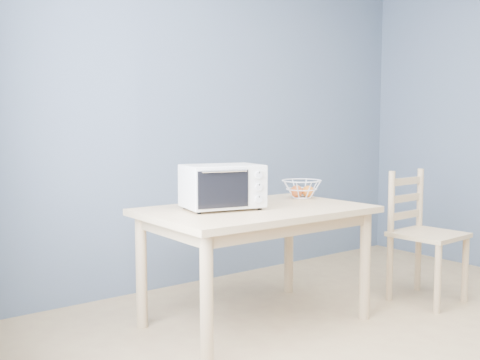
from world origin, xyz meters
TOP-DOWN VIEW (x-y plane):
  - dining_table at (-0.52, 1.21)m, footprint 1.40×0.90m
  - toaster_oven at (-0.76, 1.27)m, footprint 0.52×0.41m
  - fruit_basket at (0.03, 1.38)m, footprint 0.34×0.34m
  - dining_chair at (0.75, 0.85)m, footprint 0.47×0.47m

SIDE VIEW (x-z plane):
  - dining_chair at x=0.75m, z-range -0.01..0.94m
  - dining_table at x=-0.52m, z-range 0.27..1.02m
  - fruit_basket at x=0.03m, z-range 0.75..0.88m
  - toaster_oven at x=-0.76m, z-range 0.76..1.03m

